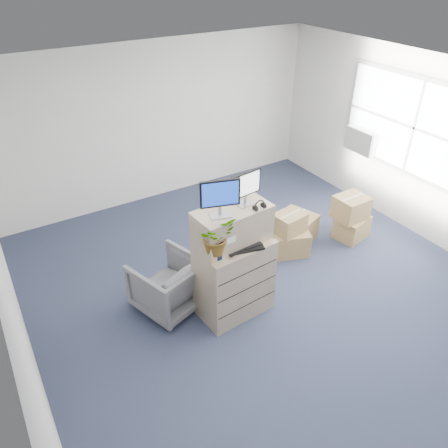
% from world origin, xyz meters
% --- Properties ---
extents(ground, '(7.00, 7.00, 0.00)m').
position_xyz_m(ground, '(0.00, 0.00, 0.00)').
color(ground, '#272E46').
rests_on(ground, ground).
extents(wall_back, '(6.00, 0.02, 2.80)m').
position_xyz_m(wall_back, '(0.00, 3.51, 1.40)').
color(wall_back, silver).
rests_on(wall_back, ground).
extents(wall_right, '(0.02, 7.00, 2.80)m').
position_xyz_m(wall_right, '(3.01, 0.00, 1.40)').
color(wall_right, silver).
rests_on(wall_right, ground).
extents(window, '(0.07, 2.72, 1.52)m').
position_xyz_m(window, '(2.96, 0.50, 1.70)').
color(window, gray).
rests_on(window, wall_right).
extents(ac_unit, '(0.24, 0.60, 0.40)m').
position_xyz_m(ac_unit, '(2.87, 1.40, 1.20)').
color(ac_unit, beige).
rests_on(ac_unit, wall_right).
extents(filing_cabinet_lower, '(0.95, 0.62, 1.07)m').
position_xyz_m(filing_cabinet_lower, '(-0.57, 0.11, 0.53)').
color(filing_cabinet_lower, tan).
rests_on(filing_cabinet_lower, ground).
extents(filing_cabinet_upper, '(0.94, 0.52, 0.46)m').
position_xyz_m(filing_cabinet_upper, '(-0.58, 0.16, 1.29)').
color(filing_cabinet_upper, tan).
rests_on(filing_cabinet_upper, filing_cabinet_lower).
extents(monitor_left, '(0.44, 0.23, 0.44)m').
position_xyz_m(monitor_left, '(-0.77, 0.11, 1.77)').
color(monitor_left, '#99999E').
rests_on(monitor_left, filing_cabinet_upper).
extents(monitor_right, '(0.41, 0.18, 0.41)m').
position_xyz_m(monitor_right, '(-0.39, 0.18, 1.75)').
color(monitor_right, '#99999E').
rests_on(monitor_right, filing_cabinet_upper).
extents(headphones, '(0.15, 0.03, 0.15)m').
position_xyz_m(headphones, '(-0.31, 0.01, 1.56)').
color(headphones, black).
rests_on(headphones, filing_cabinet_upper).
extents(keyboard, '(0.56, 0.34, 0.03)m').
position_xyz_m(keyboard, '(-0.56, -0.02, 1.08)').
color(keyboard, black).
rests_on(keyboard, filing_cabinet_lower).
extents(mouse, '(0.11, 0.08, 0.03)m').
position_xyz_m(mouse, '(-0.23, 0.00, 1.08)').
color(mouse, silver).
rests_on(mouse, filing_cabinet_lower).
extents(water_bottle, '(0.08, 0.08, 0.30)m').
position_xyz_m(water_bottle, '(-0.48, 0.14, 1.21)').
color(water_bottle, '#96999E').
rests_on(water_bottle, filing_cabinet_lower).
extents(phone_dock, '(0.06, 0.05, 0.12)m').
position_xyz_m(phone_dock, '(-0.57, 0.11, 1.11)').
color(phone_dock, silver).
rests_on(phone_dock, filing_cabinet_lower).
extents(external_drive, '(0.22, 0.18, 0.06)m').
position_xyz_m(external_drive, '(-0.22, 0.25, 1.10)').
color(external_drive, black).
rests_on(external_drive, filing_cabinet_lower).
extents(tissue_box, '(0.26, 0.18, 0.09)m').
position_xyz_m(tissue_box, '(-0.27, 0.26, 1.17)').
color(tissue_box, '#4293E1').
rests_on(tissue_box, external_drive).
extents(potted_plant, '(0.44, 0.49, 0.44)m').
position_xyz_m(potted_plant, '(-0.90, -0.02, 1.32)').
color(potted_plant, '#93AB8A').
rests_on(potted_plant, filing_cabinet_lower).
extents(office_chair, '(0.97, 0.94, 0.81)m').
position_xyz_m(office_chair, '(-1.27, 0.61, 0.40)').
color(office_chair, '#57585C').
rests_on(office_chair, ground).
extents(cardboard_boxes, '(1.77, 1.07, 0.75)m').
position_xyz_m(cardboard_boxes, '(1.33, 0.75, 0.30)').
color(cardboard_boxes, olive).
rests_on(cardboard_boxes, ground).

